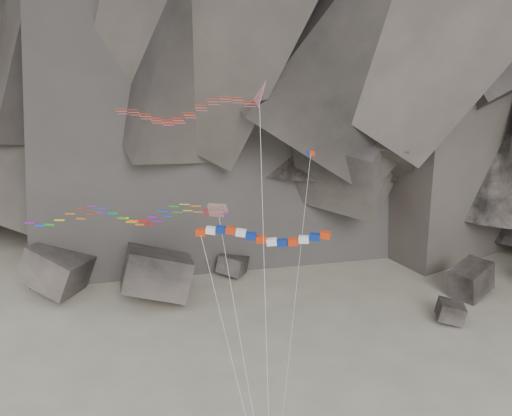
# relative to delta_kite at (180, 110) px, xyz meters

# --- Properties ---
(boulder_field) EXTENTS (70.68, 17.45, 10.13)m
(boulder_field) POSITION_rel_delta_kite_xyz_m (-13.67, 35.14, -27.02)
(boulder_field) COLOR #47423F
(boulder_field) RESTS_ON ground
(delta_kite) EXTENTS (10.94, 4.57, 30.17)m
(delta_kite) POSITION_rel_delta_kite_xyz_m (0.00, 0.00, 0.00)
(delta_kite) COLOR red
(delta_kite) RESTS_ON ground
(banner_kite) EXTENTS (8.93, 4.06, 20.49)m
(banner_kite) POSITION_rel_delta_kite_xyz_m (5.10, 0.33, -8.35)
(banner_kite) COLOR red
(banner_kite) RESTS_ON ground
(parafoil_kite) EXTENTS (19.90, 7.72, 20.83)m
(parafoil_kite) POSITION_rel_delta_kite_xyz_m (-6.25, 3.61, -8.48)
(parafoil_kite) COLOR #DFB00C
(parafoil_kite) RESTS_ON ground
(pennant_kite) EXTENTS (1.89, 6.34, 25.15)m
(pennant_kite) POSITION_rel_delta_kite_xyz_m (7.56, 1.46, -9.46)
(pennant_kite) COLOR red
(pennant_kite) RESTS_ON ground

